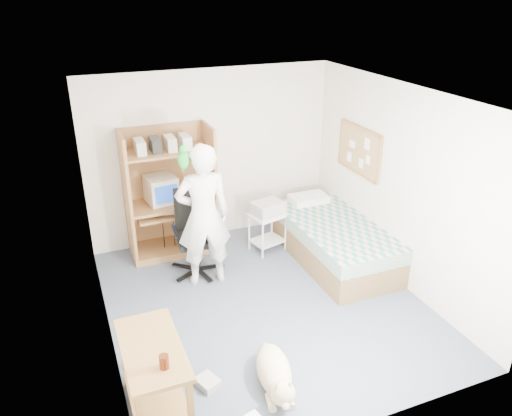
# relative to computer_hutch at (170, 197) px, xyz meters

# --- Properties ---
(floor) EXTENTS (4.00, 4.00, 0.00)m
(floor) POSITION_rel_computer_hutch_xyz_m (0.70, -1.74, -0.82)
(floor) COLOR #414B59
(floor) RESTS_ON ground
(wall_back) EXTENTS (3.60, 0.02, 2.50)m
(wall_back) POSITION_rel_computer_hutch_xyz_m (0.70, 0.26, 0.43)
(wall_back) COLOR silver
(wall_back) RESTS_ON floor
(wall_right) EXTENTS (0.02, 4.00, 2.50)m
(wall_right) POSITION_rel_computer_hutch_xyz_m (2.50, -1.74, 0.43)
(wall_right) COLOR silver
(wall_right) RESTS_ON floor
(wall_left) EXTENTS (0.02, 4.00, 2.50)m
(wall_left) POSITION_rel_computer_hutch_xyz_m (-1.10, -1.74, 0.43)
(wall_left) COLOR silver
(wall_left) RESTS_ON floor
(ceiling) EXTENTS (3.60, 4.00, 0.02)m
(ceiling) POSITION_rel_computer_hutch_xyz_m (0.70, -1.74, 1.68)
(ceiling) COLOR white
(ceiling) RESTS_ON wall_back
(computer_hutch) EXTENTS (1.20, 0.63, 1.80)m
(computer_hutch) POSITION_rel_computer_hutch_xyz_m (0.00, 0.00, 0.00)
(computer_hutch) COLOR brown
(computer_hutch) RESTS_ON floor
(bed) EXTENTS (1.02, 2.02, 0.66)m
(bed) POSITION_rel_computer_hutch_xyz_m (2.00, -1.12, -0.53)
(bed) COLOR brown
(bed) RESTS_ON floor
(side_desk) EXTENTS (0.50, 1.00, 0.75)m
(side_desk) POSITION_rel_computer_hutch_xyz_m (-0.85, -2.94, -0.33)
(side_desk) COLOR brown
(side_desk) RESTS_ON floor
(corkboard) EXTENTS (0.04, 0.94, 0.66)m
(corkboard) POSITION_rel_computer_hutch_xyz_m (2.47, -0.84, 0.63)
(corkboard) COLOR #9C7C46
(corkboard) RESTS_ON wall_right
(office_chair) EXTENTS (0.63, 0.63, 1.12)m
(office_chair) POSITION_rel_computer_hutch_xyz_m (0.15, -0.67, -0.42)
(office_chair) COLOR black
(office_chair) RESTS_ON floor
(person) EXTENTS (0.71, 0.50, 1.86)m
(person) POSITION_rel_computer_hutch_xyz_m (0.19, -0.99, 0.11)
(person) COLOR white
(person) RESTS_ON floor
(parrot) EXTENTS (0.14, 0.24, 0.38)m
(parrot) POSITION_rel_computer_hutch_xyz_m (-0.01, -0.97, 0.88)
(parrot) COLOR #138723
(parrot) RESTS_ON person
(dog) EXTENTS (0.46, 1.00, 0.38)m
(dog) POSITION_rel_computer_hutch_xyz_m (0.26, -3.03, -0.66)
(dog) COLOR #D2B58D
(dog) RESTS_ON floor
(printer_cart) EXTENTS (0.55, 0.49, 0.57)m
(printer_cart) POSITION_rel_computer_hutch_xyz_m (1.26, -0.52, -0.44)
(printer_cart) COLOR white
(printer_cart) RESTS_ON floor
(printer) EXTENTS (0.49, 0.42, 0.18)m
(printer) POSITION_rel_computer_hutch_xyz_m (1.26, -0.52, -0.16)
(printer) COLOR #ACACA7
(printer) RESTS_ON printer_cart
(crt_monitor) EXTENTS (0.44, 0.46, 0.37)m
(crt_monitor) POSITION_rel_computer_hutch_xyz_m (-0.11, 0.01, 0.13)
(crt_monitor) COLOR beige
(crt_monitor) RESTS_ON computer_hutch
(keyboard) EXTENTS (0.47, 0.23, 0.03)m
(keyboard) POSITION_rel_computer_hutch_xyz_m (0.05, -0.16, -0.15)
(keyboard) COLOR beige
(keyboard) RESTS_ON computer_hutch
(pencil_cup) EXTENTS (0.08, 0.08, 0.12)m
(pencil_cup) POSITION_rel_computer_hutch_xyz_m (0.33, -0.09, -0.00)
(pencil_cup) COLOR gold
(pencil_cup) RESTS_ON computer_hutch
(drink_glass) EXTENTS (0.08, 0.08, 0.12)m
(drink_glass) POSITION_rel_computer_hutch_xyz_m (-0.80, -3.22, -0.01)
(drink_glass) COLOR #42190A
(drink_glass) RESTS_ON side_desk
(floor_box_b) EXTENTS (0.25, 0.27, 0.08)m
(floor_box_b) POSITION_rel_computer_hutch_xyz_m (-0.34, -2.78, -0.78)
(floor_box_b) COLOR #A7A7A3
(floor_box_b) RESTS_ON floor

